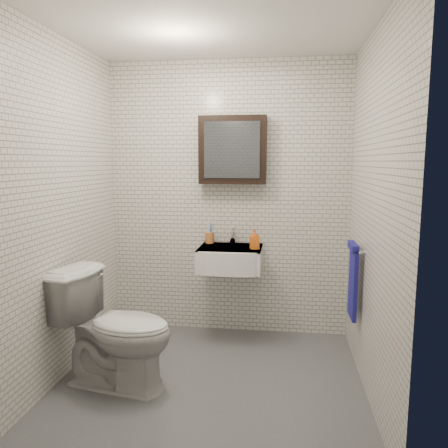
{
  "coord_description": "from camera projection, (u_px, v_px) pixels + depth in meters",
  "views": [
    {
      "loc": [
        0.5,
        -2.98,
        1.6
      ],
      "look_at": [
        0.04,
        0.45,
        1.1
      ],
      "focal_mm": 35.0,
      "sensor_mm": 36.0,
      "label": 1
    }
  ],
  "objects": [
    {
      "name": "soap_bottle",
      "position": [
        255.0,
        239.0,
        3.77
      ],
      "size": [
        0.09,
        0.09,
        0.17
      ],
      "primitive_type": "imported",
      "rotation": [
        0.0,
        0.0,
        0.22
      ],
      "color": "orange",
      "rests_on": "washbasin"
    },
    {
      "name": "room_shell",
      "position": [
        210.0,
        181.0,
        3.01
      ],
      "size": [
        2.22,
        2.02,
        2.51
      ],
      "color": "silver",
      "rests_on": "ground"
    },
    {
      "name": "faucet",
      "position": [
        232.0,
        237.0,
        4.0
      ],
      "size": [
        0.06,
        0.2,
        0.15
      ],
      "color": "silver",
      "rests_on": "washbasin"
    },
    {
      "name": "towel_rail",
      "position": [
        353.0,
        277.0,
        3.32
      ],
      "size": [
        0.09,
        0.3,
        0.58
      ],
      "color": "silver",
      "rests_on": "room_shell"
    },
    {
      "name": "washbasin",
      "position": [
        230.0,
        258.0,
        3.83
      ],
      "size": [
        0.55,
        0.5,
        0.2
      ],
      "color": "white",
      "rests_on": "room_shell"
    },
    {
      "name": "toothbrush_cup",
      "position": [
        210.0,
        237.0,
        4.04
      ],
      "size": [
        0.08,
        0.08,
        0.21
      ],
      "rotation": [
        0.0,
        0.0,
        -0.03
      ],
      "color": "#B9682E",
      "rests_on": "washbasin"
    },
    {
      "name": "mirror_cabinet",
      "position": [
        233.0,
        150.0,
        3.88
      ],
      "size": [
        0.6,
        0.15,
        0.6
      ],
      "color": "black",
      "rests_on": "room_shell"
    },
    {
      "name": "ground",
      "position": [
        211.0,
        379.0,
        3.22
      ],
      "size": [
        2.2,
        2.0,
        0.01
      ],
      "primitive_type": "cube",
      "color": "#4E5056",
      "rests_on": "ground"
    },
    {
      "name": "toilet",
      "position": [
        116.0,
        329.0,
        3.1
      ],
      "size": [
        0.91,
        0.62,
        0.85
      ],
      "primitive_type": "imported",
      "rotation": [
        0.0,
        0.0,
        1.38
      ],
      "color": "silver",
      "rests_on": "ground"
    }
  ]
}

